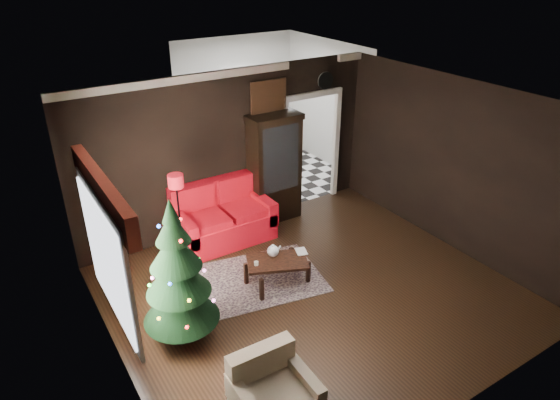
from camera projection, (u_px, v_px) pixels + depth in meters
floor at (313, 293)px, 7.26m from camera, size 5.50×5.50×0.00m
ceiling at (320, 107)px, 5.99m from camera, size 5.50×5.50×0.00m
wall_back at (230, 151)px, 8.51m from camera, size 5.50×0.00×5.50m
wall_front at (470, 312)px, 4.75m from camera, size 5.50×0.00×5.50m
wall_left at (109, 274)px, 5.31m from camera, size 0.00×5.50×5.50m
wall_right at (455, 166)px, 7.94m from camera, size 0.00×5.50×5.50m
doorway at (310, 151)px, 9.48m from camera, size 1.10×0.10×2.10m
left_window at (107, 260)px, 5.46m from camera, size 0.05×1.60×1.40m
valance at (102, 191)px, 5.13m from camera, size 0.12×2.10×0.35m
kitchen_floor at (270, 174)px, 11.08m from camera, size 3.00×3.00×0.00m
kitchen_window at (236, 85)px, 11.41m from camera, size 0.70×0.06×0.70m
rug at (257, 279)px, 7.56m from camera, size 2.15×1.73×0.01m
loveseat at (224, 214)px, 8.39m from camera, size 1.70×0.90×1.00m
curio_cabinet at (274, 171)px, 8.90m from camera, size 0.90×0.45×1.90m
floor_lamp at (180, 220)px, 7.53m from camera, size 0.26×0.26×1.50m
christmas_tree at (177, 271)px, 5.96m from camera, size 1.23×1.23×1.83m
armchair at (275, 395)px, 5.04m from camera, size 0.80×0.80×0.80m
coffee_table at (277, 271)px, 7.40m from camera, size 1.02×0.84×0.40m
teapot at (273, 251)px, 7.37m from camera, size 0.24×0.24×0.19m
cup_a at (272, 251)px, 7.48m from camera, size 0.08×0.08×0.06m
cup_b at (256, 263)px, 7.19m from camera, size 0.08×0.08×0.06m
book at (296, 247)px, 7.44m from camera, size 0.15×0.07×0.22m
wall_clock at (325, 80)px, 8.96m from camera, size 0.32×0.32×0.06m
painting at (268, 97)px, 8.45m from camera, size 0.62×0.05×0.52m
kitchen_counter at (243, 140)px, 11.78m from camera, size 1.80×0.60×0.90m
kitchen_table at (265, 166)px, 10.55m from camera, size 0.70×0.70×0.75m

